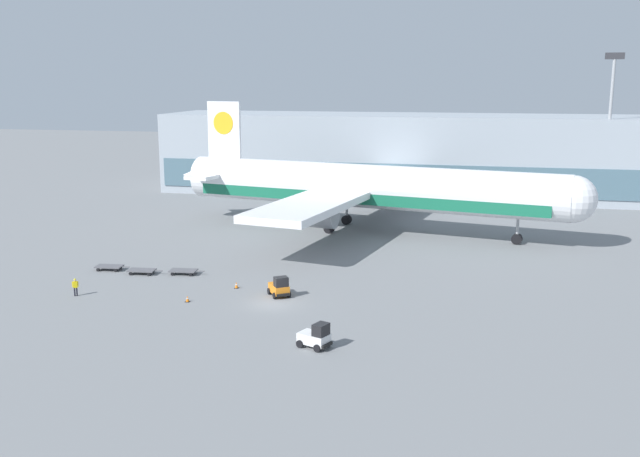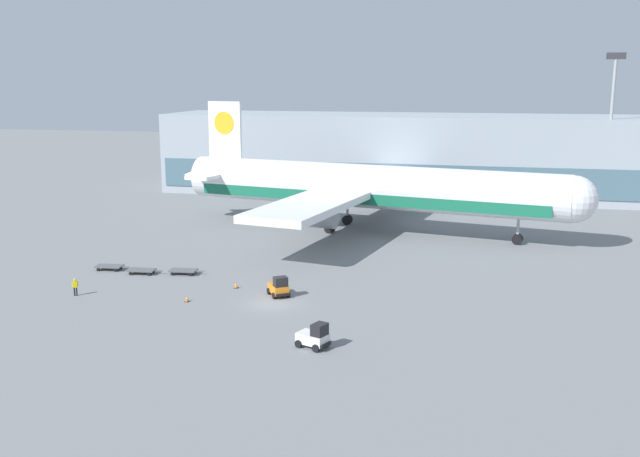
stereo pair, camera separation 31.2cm
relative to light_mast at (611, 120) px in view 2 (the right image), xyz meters
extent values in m
plane|color=slate|center=(-37.32, -59.10, -13.89)|extent=(400.00, 400.00, 0.00)
cube|color=#9EA8B2|center=(-30.44, 8.16, -6.89)|extent=(90.00, 18.00, 14.00)
cube|color=slate|center=(-30.44, -0.94, -10.04)|extent=(88.20, 0.20, 4.90)
cylinder|color=#9EA0A5|center=(0.00, 0.00, -2.35)|extent=(0.50, 0.50, 23.07)
cube|color=#333338|center=(0.00, 0.00, 9.68)|extent=(2.80, 0.50, 1.00)
cylinder|color=white|center=(-33.94, -25.61, -7.79)|extent=(52.17, 15.41, 5.80)
cube|color=#196B4C|center=(-33.94, -25.61, -9.09)|extent=(48.06, 14.52, 1.45)
sphere|color=white|center=(-8.39, -30.47, -7.79)|extent=(5.68, 5.68, 5.68)
cone|color=white|center=(-59.48, -20.76, -7.79)|extent=(7.30, 6.60, 5.51)
cube|color=white|center=(-55.39, -21.54, -0.89)|extent=(5.19, 1.40, 8.00)
cylinder|color=yellow|center=(-55.39, -21.54, 0.07)|extent=(3.25, 1.14, 3.20)
cube|color=white|center=(-56.41, -21.34, -7.21)|extent=(5.96, 13.44, 0.50)
cube|color=white|center=(-36.49, -25.13, -8.51)|extent=(16.82, 48.65, 0.90)
cylinder|color=#9EA0A5|center=(-38.37, -35.03, -10.31)|extent=(4.65, 3.53, 2.80)
cylinder|color=#9EA0A5|center=(-34.61, -15.23, -10.31)|extent=(4.65, 3.53, 2.80)
cylinder|color=#9EA0A5|center=(-14.52, -29.30, -11.24)|extent=(0.36, 0.36, 4.00)
cylinder|color=black|center=(-14.52, -29.30, -13.24)|extent=(1.45, 1.13, 1.30)
cylinder|color=#9EA0A5|center=(-38.62, -27.98, -11.24)|extent=(0.36, 0.36, 4.00)
cylinder|color=black|center=(-38.62, -27.98, -13.24)|extent=(1.45, 1.13, 1.30)
cylinder|color=#9EA0A5|center=(-37.43, -21.69, -11.24)|extent=(0.36, 0.36, 4.00)
cylinder|color=black|center=(-37.43, -21.69, -13.24)|extent=(1.45, 1.13, 1.30)
cube|color=silver|center=(-31.29, -68.67, -13.19)|extent=(2.66, 2.16, 0.80)
cube|color=black|center=(-30.69, -68.92, -12.34)|extent=(1.30, 1.49, 0.90)
cube|color=black|center=(-30.15, -69.13, -13.47)|extent=(0.62, 1.23, 0.24)
cylinder|color=black|center=(-30.28, -68.33, -13.59)|extent=(0.65, 0.45, 0.60)
cylinder|color=black|center=(-30.81, -69.62, -13.59)|extent=(0.65, 0.45, 0.60)
cylinder|color=black|center=(-31.78, -67.72, -13.59)|extent=(0.65, 0.45, 0.60)
cylinder|color=black|center=(-32.30, -69.02, -13.59)|extent=(0.65, 0.45, 0.60)
cube|color=orange|center=(-37.51, -56.53, -13.19)|extent=(2.46, 2.69, 0.80)
cube|color=black|center=(-37.14, -57.06, -12.34)|extent=(1.53, 1.45, 0.90)
cube|color=black|center=(-36.81, -57.54, -13.47)|extent=(1.13, 0.85, 0.24)
cylinder|color=black|center=(-36.47, -56.79, -13.59)|extent=(0.54, 0.63, 0.60)
cylinder|color=black|center=(-37.62, -57.59, -13.59)|extent=(0.54, 0.63, 0.60)
cylinder|color=black|center=(-37.39, -55.47, -13.59)|extent=(0.54, 0.63, 0.60)
cylinder|color=black|center=(-38.54, -56.26, -13.59)|extent=(0.54, 0.63, 0.60)
cube|color=#56565B|center=(-57.81, -51.61, -13.47)|extent=(2.92, 1.75, 0.12)
cube|color=#56565B|center=(-55.97, -51.44, -13.47)|extent=(0.90, 0.16, 0.08)
cylinder|color=black|center=(-56.89, -50.88, -13.71)|extent=(0.37, 0.18, 0.36)
cylinder|color=black|center=(-56.78, -52.15, -13.71)|extent=(0.37, 0.18, 0.36)
cylinder|color=black|center=(-58.84, -51.06, -13.71)|extent=(0.37, 0.18, 0.36)
cylinder|color=black|center=(-58.73, -52.33, -13.71)|extent=(0.37, 0.18, 0.36)
cube|color=#56565B|center=(-53.69, -52.29, -13.47)|extent=(2.92, 1.75, 0.12)
cube|color=#56565B|center=(-51.85, -52.12, -13.47)|extent=(0.90, 0.16, 0.08)
cylinder|color=black|center=(-52.77, -51.56, -13.71)|extent=(0.37, 0.18, 0.36)
cylinder|color=black|center=(-52.66, -52.83, -13.71)|extent=(0.37, 0.18, 0.36)
cylinder|color=black|center=(-54.72, -51.74, -13.71)|extent=(0.37, 0.18, 0.36)
cylinder|color=black|center=(-54.61, -53.01, -13.71)|extent=(0.37, 0.18, 0.36)
cube|color=#56565B|center=(-49.36, -51.45, -13.47)|extent=(2.92, 1.75, 0.12)
cube|color=#56565B|center=(-47.52, -51.29, -13.47)|extent=(0.90, 0.16, 0.08)
cylinder|color=black|center=(-48.44, -50.73, -13.71)|extent=(0.37, 0.18, 0.36)
cylinder|color=black|center=(-48.33, -52.00, -13.71)|extent=(0.37, 0.18, 0.36)
cylinder|color=black|center=(-50.39, -50.91, -13.71)|extent=(0.37, 0.18, 0.36)
cylinder|color=black|center=(-50.28, -52.18, -13.71)|extent=(0.37, 0.18, 0.36)
cylinder|color=black|center=(-56.32, -60.84, -13.48)|extent=(0.14, 0.14, 0.82)
cylinder|color=black|center=(-56.14, -60.75, -13.48)|extent=(0.14, 0.14, 0.82)
cube|color=yellow|center=(-56.23, -60.79, -12.76)|extent=(0.42, 0.37, 0.61)
cylinder|color=yellow|center=(-56.44, -60.91, -12.73)|extent=(0.09, 0.09, 0.55)
cylinder|color=yellow|center=(-56.02, -60.68, -12.73)|extent=(0.09, 0.09, 0.55)
sphere|color=#DBB28E|center=(-56.23, -60.79, -12.35)|extent=(0.22, 0.22, 0.22)
sphere|color=yellow|center=(-56.23, -60.79, -12.28)|extent=(0.21, 0.21, 0.21)
cube|color=black|center=(-42.25, -55.05, -13.87)|extent=(0.40, 0.40, 0.04)
cone|color=orange|center=(-42.25, -55.05, -13.55)|extent=(0.32, 0.32, 0.60)
cylinder|color=white|center=(-42.25, -55.05, -13.52)|extent=(0.19, 0.19, 0.08)
cube|color=black|center=(-45.21, -60.19, -13.87)|extent=(0.40, 0.40, 0.04)
cone|color=orange|center=(-45.21, -60.19, -13.57)|extent=(0.32, 0.32, 0.54)
cylinder|color=white|center=(-45.21, -60.19, -13.55)|extent=(0.19, 0.19, 0.08)
camera|label=1|loc=(-19.63, -118.79, 6.18)|focal=40.00mm
camera|label=2|loc=(-19.32, -118.73, 6.18)|focal=40.00mm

